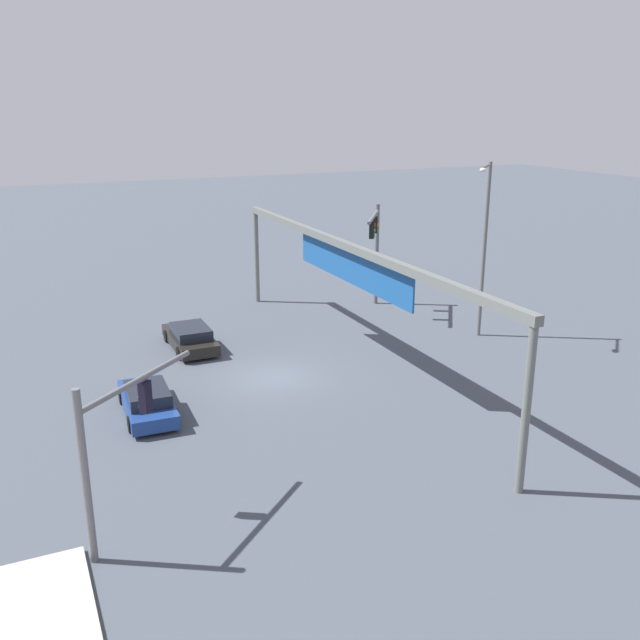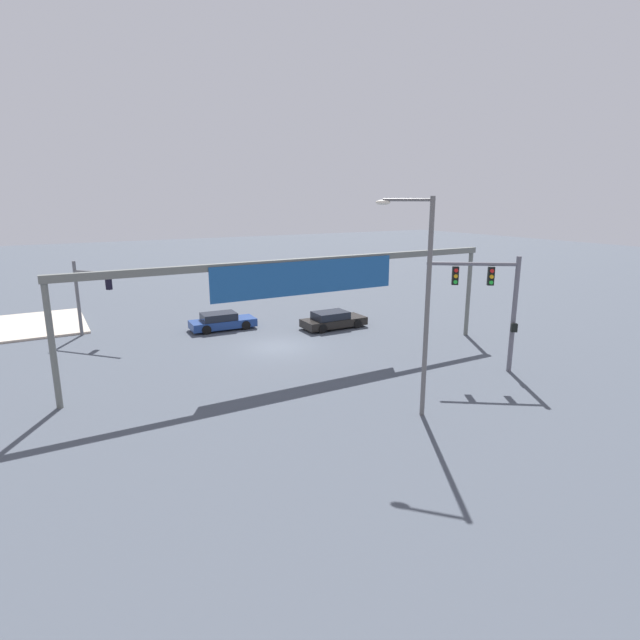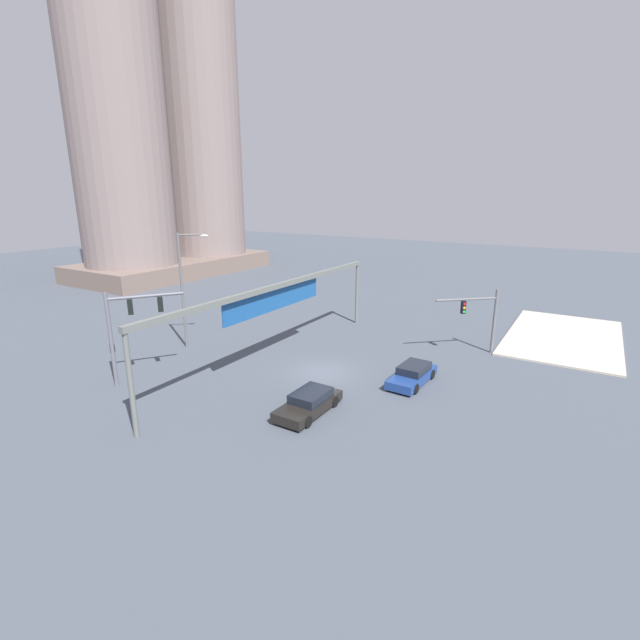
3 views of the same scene
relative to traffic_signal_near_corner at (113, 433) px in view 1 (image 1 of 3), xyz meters
The scene contains 7 objects.
ground_plane 13.03m from the traffic_signal_near_corner, 139.24° to the left, with size 177.70×177.70×0.00m, color #454C57.
traffic_signal_near_corner is the anchor object (origin of this frame).
traffic_signal_opposite_side 25.07m from the traffic_signal_near_corner, 134.59° to the left, with size 3.96×3.12×6.15m.
streetlamp_curved_arm 22.87m from the traffic_signal_near_corner, 117.44° to the left, with size 1.73×1.86×9.10m.
overhead_sign_gantry 15.42m from the traffic_signal_near_corner, 128.64° to the left, with size 25.04×0.43×5.91m.
sedan_car_approaching 16.32m from the traffic_signal_near_corner, 158.70° to the left, with size 4.60×2.02×1.21m.
sedan_car_waiting_far 8.73m from the traffic_signal_near_corner, 163.87° to the left, with size 4.60×2.04×1.21m.
Camera 1 is at (27.43, -10.21, 11.80)m, focal length 38.96 mm.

